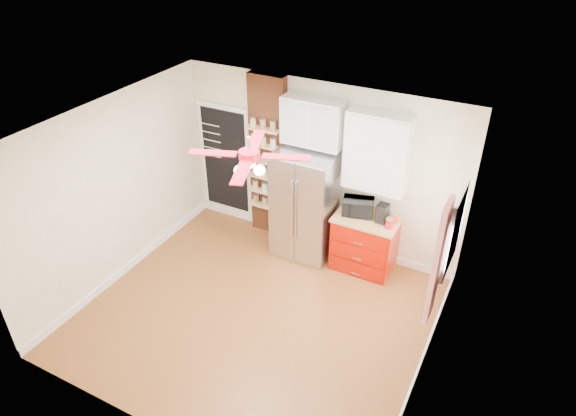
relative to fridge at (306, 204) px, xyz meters
The scene contains 21 objects.
floor 1.85m from the fridge, 88.24° to the right, with size 4.50×4.50×0.00m, color brown.
ceiling 2.45m from the fridge, 88.24° to the right, with size 4.50×4.50×0.00m, color white.
wall_back 0.60m from the fridge, 82.30° to the left, with size 4.50×0.02×2.70m, color #F8EEC7.
wall_front 3.66m from the fridge, 89.21° to the right, with size 4.50×0.02×2.70m, color #F8EEC7.
wall_left 2.78m from the fridge, 143.46° to the right, with size 0.02×4.00×2.70m, color #F8EEC7.
wall_right 2.86m from the fridge, 35.33° to the right, with size 0.02×4.00×2.70m, color #F8EEC7.
chalkboard 1.70m from the fridge, 168.59° to the left, with size 0.95×0.05×1.95m.
brick_pillar 0.97m from the fridge, 160.07° to the left, with size 0.60×0.16×2.70m, color brown.
fridge is the anchor object (origin of this frame).
upper_glass_cabinet 1.29m from the fridge, 90.00° to the left, with size 0.90×0.35×0.70m, color white.
red_cabinet 1.06m from the fridge, ahead, with size 0.94×0.64×0.90m.
upper_shelf_unit 1.41m from the fridge, 12.78° to the left, with size 0.90×0.30×1.15m, color white.
window 2.49m from the fridge, 17.75° to the right, with size 0.04×0.75×1.05m, color white.
curtain 2.63m from the fridge, 29.86° to the right, with size 0.06×0.40×1.55m, color red.
ceiling_fan 2.25m from the fridge, 88.24° to the right, with size 1.40×1.40×0.44m.
toaster_oven 0.83m from the fridge, ahead, with size 0.44×0.30×0.25m, color black.
coffee_maker 1.20m from the fridge, ahead, with size 0.15×0.18×0.28m, color black.
canister_left 1.34m from the fridge, ahead, with size 0.10×0.10×0.14m, color #B2091A.
canister_right 1.35m from the fridge, ahead, with size 0.11×0.11×0.14m, color red.
pantry_jar_oats 1.09m from the fridge, 169.70° to the left, with size 0.08×0.08×0.14m, color #C5B097.
pantry_jar_beans 0.96m from the fridge, 167.10° to the left, with size 0.08×0.08×0.13m, color olive.
Camera 1 is at (2.77, -4.41, 4.97)m, focal length 32.00 mm.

